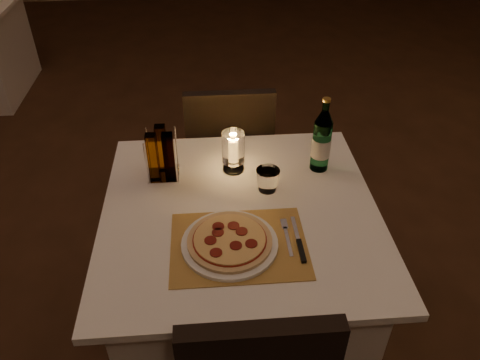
{
  "coord_description": "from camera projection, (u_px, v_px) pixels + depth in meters",
  "views": [
    {
      "loc": [
        -0.27,
        -1.5,
        1.85
      ],
      "look_at": [
        -0.16,
        -0.21,
        0.86
      ],
      "focal_mm": 35.0,
      "sensor_mm": 36.0,
      "label": 1
    }
  ],
  "objects": [
    {
      "name": "floor",
      "position": [
        269.0,
        292.0,
        2.34
      ],
      "size": [
        8.0,
        10.0,
        0.02
      ],
      "primitive_type": "cube",
      "color": "#402414",
      "rests_on": "ground"
    },
    {
      "name": "main_table",
      "position": [
        240.0,
        277.0,
        1.92
      ],
      "size": [
        1.0,
        1.0,
        0.74
      ],
      "color": "white",
      "rests_on": "ground"
    },
    {
      "name": "chair_far",
      "position": [
        229.0,
        146.0,
        2.38
      ],
      "size": [
        0.42,
        0.42,
        0.9
      ],
      "color": "black",
      "rests_on": "ground"
    },
    {
      "name": "placemat",
      "position": [
        239.0,
        245.0,
        1.55
      ],
      "size": [
        0.45,
        0.34,
        0.0
      ],
      "primitive_type": "cube",
      "color": "#B3863E",
      "rests_on": "main_table"
    },
    {
      "name": "plate",
      "position": [
        230.0,
        244.0,
        1.54
      ],
      "size": [
        0.32,
        0.32,
        0.01
      ],
      "primitive_type": "cylinder",
      "color": "white",
      "rests_on": "placemat"
    },
    {
      "name": "pizza",
      "position": [
        230.0,
        240.0,
        1.53
      ],
      "size": [
        0.28,
        0.28,
        0.02
      ],
      "color": "#D8B77F",
      "rests_on": "plate"
    },
    {
      "name": "fork",
      "position": [
        287.0,
        234.0,
        1.58
      ],
      "size": [
        0.02,
        0.18,
        0.0
      ],
      "color": "silver",
      "rests_on": "placemat"
    },
    {
      "name": "knife",
      "position": [
        300.0,
        246.0,
        1.54
      ],
      "size": [
        0.02,
        0.22,
        0.01
      ],
      "color": "black",
      "rests_on": "placemat"
    },
    {
      "name": "tumbler",
      "position": [
        268.0,
        180.0,
        1.76
      ],
      "size": [
        0.09,
        0.09,
        0.09
      ],
      "primitive_type": null,
      "color": "white",
      "rests_on": "main_table"
    },
    {
      "name": "water_bottle",
      "position": [
        322.0,
        141.0,
        1.82
      ],
      "size": [
        0.08,
        0.08,
        0.31
      ],
      "color": "#62B67F",
      "rests_on": "main_table"
    },
    {
      "name": "hurricane_candle",
      "position": [
        233.0,
        149.0,
        1.83
      ],
      "size": [
        0.09,
        0.09,
        0.17
      ],
      "color": "white",
      "rests_on": "main_table"
    },
    {
      "name": "cruet_caddy",
      "position": [
        162.0,
        156.0,
        1.8
      ],
      "size": [
        0.12,
        0.12,
        0.21
      ],
      "color": "white",
      "rests_on": "main_table"
    }
  ]
}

